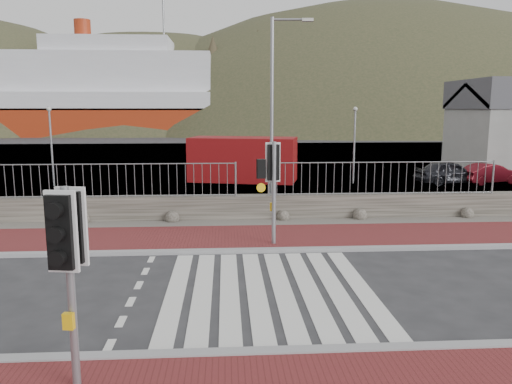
{
  "coord_description": "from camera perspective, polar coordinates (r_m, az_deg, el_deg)",
  "views": [
    {
      "loc": [
        -0.96,
        -10.68,
        4.06
      ],
      "look_at": [
        -0.12,
        3.0,
        1.75
      ],
      "focal_mm": 35.0,
      "sensor_mm": 36.0,
      "label": 1
    }
  ],
  "objects": [
    {
      "name": "gravel_strip",
      "position": [
        17.68,
        -0.32,
        -3.6
      ],
      "size": [
        40.0,
        1.5,
        0.06
      ],
      "primitive_type": "cube",
      "color": "#59544C",
      "rests_on": "ground"
    },
    {
      "name": "stone_wall",
      "position": [
        18.37,
        -0.46,
        -1.76
      ],
      "size": [
        40.0,
        0.6,
        0.9
      ],
      "primitive_type": "cube",
      "color": "#413E35",
      "rests_on": "ground"
    },
    {
      "name": "ground",
      "position": [
        11.47,
        1.53,
        -11.16
      ],
      "size": [
        220.0,
        220.0,
        0.0
      ],
      "primitive_type": "plane",
      "color": "#28282B",
      "rests_on": "ground"
    },
    {
      "name": "kerb_near",
      "position": [
        8.72,
        3.35,
        -17.83
      ],
      "size": [
        40.0,
        0.25,
        0.12
      ],
      "primitive_type": "cube",
      "color": "gray",
      "rests_on": "ground"
    },
    {
      "name": "zebra_crossing",
      "position": [
        11.47,
        1.53,
        -11.13
      ],
      "size": [
        4.62,
        5.6,
        0.01
      ],
      "color": "silver",
      "rests_on": "ground"
    },
    {
      "name": "traffic_signal_far",
      "position": [
        14.53,
        1.91,
        2.38
      ],
      "size": [
        0.76,
        0.33,
        3.1
      ],
      "rotation": [
        0.0,
        0.0,
        3.29
      ],
      "color": "gray",
      "rests_on": "ground"
    },
    {
      "name": "car_b",
      "position": [
        29.92,
        25.16,
        1.93
      ],
      "size": [
        3.51,
        1.94,
        1.1
      ],
      "primitive_type": "imported",
      "rotation": [
        0.0,
        0.0,
        1.82
      ],
      "color": "#580C15",
      "rests_on": "ground"
    },
    {
      "name": "shipping_container",
      "position": [
        28.03,
        -1.48,
        3.77
      ],
      "size": [
        6.27,
        3.74,
        2.44
      ],
      "primitive_type": "cube",
      "rotation": [
        0.0,
        0.0,
        -0.24
      ],
      "color": "maroon",
      "rests_on": "ground"
    },
    {
      "name": "sidewalk_far",
      "position": [
        15.74,
        0.09,
        -5.22
      ],
      "size": [
        40.0,
        3.0,
        0.08
      ],
      "primitive_type": "cube",
      "color": "maroon",
      "rests_on": "ground"
    },
    {
      "name": "car_a",
      "position": [
        28.88,
        21.24,
        2.11
      ],
      "size": [
        3.85,
        1.91,
        1.26
      ],
      "primitive_type": "imported",
      "rotation": [
        0.0,
        0.0,
        1.69
      ],
      "color": "black",
      "rests_on": "ground"
    },
    {
      "name": "water",
      "position": [
        73.7,
        -2.8,
        6.42
      ],
      "size": [
        220.0,
        50.0,
        0.05
      ],
      "primitive_type": "cube",
      "color": "#3F4C54",
      "rests_on": "ground"
    },
    {
      "name": "kerb_far",
      "position": [
        14.29,
        0.47,
        -6.72
      ],
      "size": [
        40.0,
        0.25,
        0.12
      ],
      "primitive_type": "cube",
      "color": "gray",
      "rests_on": "ground"
    },
    {
      "name": "hills_backdrop",
      "position": [
        102.54,
        0.91,
        -5.74
      ],
      "size": [
        254.0,
        90.0,
        100.0
      ],
      "color": "#2D331E",
      "rests_on": "ground"
    },
    {
      "name": "quay",
      "position": [
        38.81,
        -2.1,
        3.58
      ],
      "size": [
        120.0,
        40.0,
        0.5
      ],
      "primitive_type": "cube",
      "color": "#4C4C4F",
      "rests_on": "ground"
    },
    {
      "name": "streetlight",
      "position": [
        18.87,
        2.21,
        9.75
      ],
      "size": [
        1.55,
        0.28,
        7.32
      ],
      "rotation": [
        0.0,
        0.0,
        -0.08
      ],
      "color": "gray",
      "rests_on": "ground"
    },
    {
      "name": "ferry",
      "position": [
        82.09,
        -20.62,
        9.9
      ],
      "size": [
        50.0,
        16.0,
        20.0
      ],
      "color": "maroon",
      "rests_on": "ground"
    },
    {
      "name": "railing",
      "position": [
        18.0,
        -0.44,
        2.43
      ],
      "size": [
        18.07,
        0.07,
        1.22
      ],
      "color": "gray",
      "rests_on": "stone_wall"
    },
    {
      "name": "traffic_signal_near",
      "position": [
        7.41,
        -20.67,
        -5.85
      ],
      "size": [
        0.47,
        0.32,
        3.01
      ],
      "rotation": [
        0.0,
        0.0,
        -0.16
      ],
      "color": "gray",
      "rests_on": "ground"
    }
  ]
}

